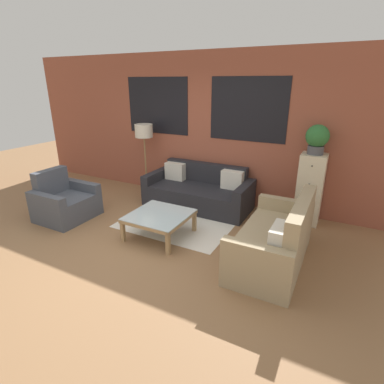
# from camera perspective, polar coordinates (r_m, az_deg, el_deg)

# --- Properties ---
(ground_plane) EXTENTS (16.00, 16.00, 0.00)m
(ground_plane) POSITION_cam_1_polar(r_m,az_deg,el_deg) (4.48, -12.80, -10.63)
(ground_plane) COLOR #8E6642
(wall_back_brick) EXTENTS (8.40, 0.09, 2.80)m
(wall_back_brick) POSITION_cam_1_polar(r_m,az_deg,el_deg) (5.96, 1.56, 12.05)
(wall_back_brick) COLOR brown
(wall_back_brick) RESTS_ON ground_plane
(rug) EXTENTS (1.84, 1.50, 0.00)m
(rug) POSITION_cam_1_polar(r_m,az_deg,el_deg) (5.21, -2.38, -5.45)
(rug) COLOR silver
(rug) RESTS_ON ground_plane
(couch_dark) EXTENTS (1.99, 0.88, 0.78)m
(couch_dark) POSITION_cam_1_polar(r_m,az_deg,el_deg) (5.72, 1.31, -0.01)
(couch_dark) COLOR #232328
(couch_dark) RESTS_ON ground_plane
(settee_vintage) EXTENTS (0.80, 1.66, 0.92)m
(settee_vintage) POSITION_cam_1_polar(r_m,az_deg,el_deg) (4.10, 15.66, -9.02)
(settee_vintage) COLOR tan
(settee_vintage) RESTS_ON ground_plane
(armchair_corner) EXTENTS (0.80, 0.90, 0.84)m
(armchair_corner) POSITION_cam_1_polar(r_m,az_deg,el_deg) (5.67, -23.02, -1.89)
(armchair_corner) COLOR #474C56
(armchair_corner) RESTS_ON ground_plane
(coffee_table) EXTENTS (0.87, 0.87, 0.37)m
(coffee_table) POSITION_cam_1_polar(r_m,az_deg,el_deg) (4.61, -6.22, -4.82)
(coffee_table) COLOR silver
(coffee_table) RESTS_ON ground_plane
(floor_lamp) EXTENTS (0.36, 0.36, 1.47)m
(floor_lamp) POSITION_cam_1_polar(r_m,az_deg,el_deg) (6.19, -9.13, 10.74)
(floor_lamp) COLOR olive
(floor_lamp) RESTS_ON ground_plane
(drawer_cabinet) EXTENTS (0.39, 0.40, 1.18)m
(drawer_cabinet) POSITION_cam_1_polar(r_m,az_deg,el_deg) (5.31, 21.52, 0.50)
(drawer_cabinet) COLOR beige
(drawer_cabinet) RESTS_ON ground_plane
(potted_plant) EXTENTS (0.35, 0.35, 0.47)m
(potted_plant) POSITION_cam_1_polar(r_m,az_deg,el_deg) (5.11, 22.74, 9.43)
(potted_plant) COLOR #47474C
(potted_plant) RESTS_ON drawer_cabinet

